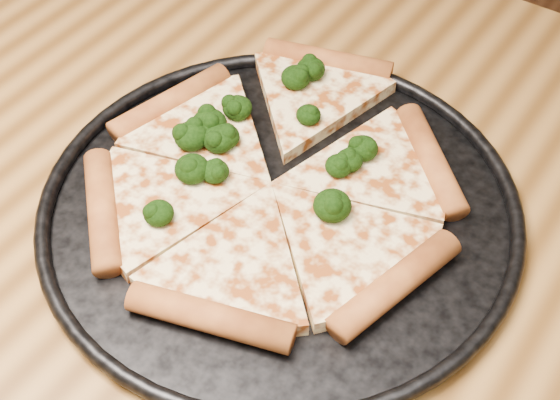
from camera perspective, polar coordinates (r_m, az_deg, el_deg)
The scene contains 4 objects.
dining_table at distance 0.73m, azimuth -7.91°, elevation -6.11°, with size 1.20×0.90×0.75m.
pizza_pan at distance 0.65m, azimuth -0.00°, elevation -0.49°, with size 0.38×0.38×0.02m.
pizza at distance 0.66m, azimuth -0.46°, elevation 1.43°, with size 0.31×0.34×0.02m.
broccoli_florets at distance 0.68m, azimuth -1.59°, elevation 4.23°, with size 0.17×0.24×0.02m.
Camera 1 is at (0.32, -0.30, 1.24)m, focal length 52.78 mm.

